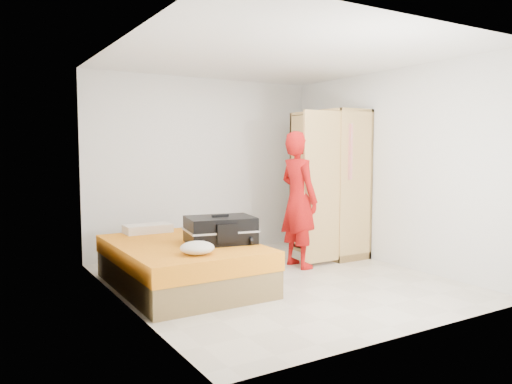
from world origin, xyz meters
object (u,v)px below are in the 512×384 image
bed (182,264)px  wardrobe (328,187)px  person (299,200)px  suitcase (220,230)px  round_cushion (197,248)px

bed → wardrobe: bearing=11.1°
bed → wardrobe: wardrobe is taller
bed → person: size_ratio=1.14×
suitcase → round_cushion: 0.65m
bed → suitcase: (0.37, -0.23, 0.39)m
wardrobe → round_cushion: (-2.62, -1.16, -0.43)m
wardrobe → person: bearing=-154.3°
wardrobe → suitcase: 2.28m
wardrobe → suitcase: (-2.14, -0.72, -0.35)m
bed → person: person is taller
bed → person: (1.69, 0.10, 0.64)m
suitcase → wardrobe: bearing=29.4°
bed → person: bearing=3.4°
person → bed: bearing=91.7°
suitcase → bed: bearing=158.6°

